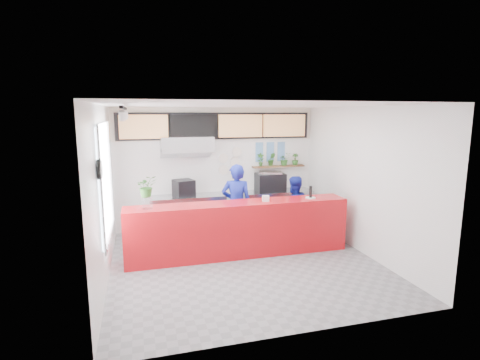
{
  "coord_description": "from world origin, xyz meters",
  "views": [
    {
      "loc": [
        -1.9,
        -6.62,
        2.85
      ],
      "look_at": [
        0.1,
        0.7,
        1.5
      ],
      "focal_mm": 28.0,
      "sensor_mm": 36.0,
      "label": 1
    }
  ],
  "objects_px": {
    "service_counter": "(239,229)",
    "pepper_mill": "(311,192)",
    "espresso_machine": "(270,182)",
    "staff_right": "(293,209)",
    "staff_center": "(237,205)",
    "panini_oven": "(184,188)"
  },
  "relations": [
    {
      "from": "service_counter",
      "to": "panini_oven",
      "type": "height_order",
      "value": "panini_oven"
    },
    {
      "from": "staff_center",
      "to": "staff_right",
      "type": "height_order",
      "value": "staff_center"
    },
    {
      "from": "panini_oven",
      "to": "pepper_mill",
      "type": "distance_m",
      "value": 3.04
    },
    {
      "from": "staff_center",
      "to": "staff_right",
      "type": "distance_m",
      "value": 1.31
    },
    {
      "from": "panini_oven",
      "to": "staff_right",
      "type": "distance_m",
      "value": 2.65
    },
    {
      "from": "staff_right",
      "to": "pepper_mill",
      "type": "xyz_separation_m",
      "value": [
        0.15,
        -0.54,
        0.49
      ]
    },
    {
      "from": "espresso_machine",
      "to": "staff_center",
      "type": "relative_size",
      "value": 0.39
    },
    {
      "from": "espresso_machine",
      "to": "staff_right",
      "type": "xyz_separation_m",
      "value": [
        0.09,
        -1.28,
        -0.38
      ]
    },
    {
      "from": "pepper_mill",
      "to": "service_counter",
      "type": "bearing_deg",
      "value": 179.2
    },
    {
      "from": "service_counter",
      "to": "staff_center",
      "type": "distance_m",
      "value": 0.71
    },
    {
      "from": "service_counter",
      "to": "staff_center",
      "type": "height_order",
      "value": "staff_center"
    },
    {
      "from": "espresso_machine",
      "to": "staff_center",
      "type": "distance_m",
      "value": 1.71
    },
    {
      "from": "service_counter",
      "to": "panini_oven",
      "type": "xyz_separation_m",
      "value": [
        -0.89,
        1.8,
        0.55
      ]
    },
    {
      "from": "service_counter",
      "to": "pepper_mill",
      "type": "height_order",
      "value": "pepper_mill"
    },
    {
      "from": "service_counter",
      "to": "espresso_machine",
      "type": "relative_size",
      "value": 6.35
    },
    {
      "from": "espresso_machine",
      "to": "service_counter",
      "type": "bearing_deg",
      "value": -124.46
    },
    {
      "from": "staff_center",
      "to": "panini_oven",
      "type": "bearing_deg",
      "value": -31.35
    },
    {
      "from": "staff_right",
      "to": "pepper_mill",
      "type": "relative_size",
      "value": 6.07
    },
    {
      "from": "pepper_mill",
      "to": "staff_center",
      "type": "bearing_deg",
      "value": 156.33
    },
    {
      "from": "espresso_machine",
      "to": "staff_right",
      "type": "relative_size",
      "value": 0.48
    },
    {
      "from": "service_counter",
      "to": "panini_oven",
      "type": "bearing_deg",
      "value": 116.26
    },
    {
      "from": "service_counter",
      "to": "espresso_machine",
      "type": "distance_m",
      "value": 2.3
    }
  ]
}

